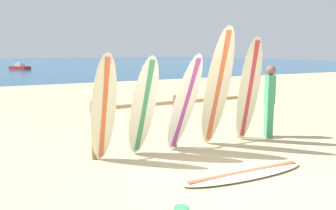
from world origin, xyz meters
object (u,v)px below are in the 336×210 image
object	(u,v)px
surfboard_rack	(175,113)
surfboard_leaning_center_left	(185,104)
surfboard_leaning_center	(217,88)
surfboard_lying_on_sand	(245,173)
surfboard_leaning_far_left	(104,108)
surfboard_leaning_center_right	(249,90)
surfboard_leaning_left	(143,107)
beachgoer_standing	(270,98)
small_boat_offshore	(20,67)

from	to	relation	value
surfboard_rack	surfboard_leaning_center_left	bearing A→B (deg)	-94.78
surfboard_rack	surfboard_leaning_center	distance (m)	1.02
surfboard_leaning_center	surfboard_lying_on_sand	bearing A→B (deg)	-110.30
surfboard_leaning_far_left	surfboard_leaning_center_right	distance (m)	3.32
surfboard_lying_on_sand	surfboard_leaning_center_right	bearing A→B (deg)	47.97
surfboard_rack	surfboard_lying_on_sand	size ratio (longest dim) A/B	1.51
surfboard_leaning_center_right	surfboard_lying_on_sand	size ratio (longest dim) A/B	0.98
surfboard_rack	surfboard_leaning_left	world-z (taller)	surfboard_leaning_left
surfboard_leaning_center_left	surfboard_leaning_center	distance (m)	0.84
beachgoer_standing	surfboard_rack	bearing A→B (deg)	174.08
surfboard_leaning_center_left	beachgoer_standing	xyz separation A→B (m)	(2.46, 0.20, -0.06)
surfboard_leaning_center_left	small_boat_offshore	world-z (taller)	surfboard_leaning_center_left
surfboard_lying_on_sand	small_boat_offshore	bearing A→B (deg)	89.08
surfboard_leaning_center_left	beachgoer_standing	world-z (taller)	surfboard_leaning_center_left
surfboard_leaning_center	small_boat_offshore	distance (m)	36.03
surfboard_leaning_left	surfboard_lying_on_sand	size ratio (longest dim) A/B	0.82
surfboard_leaning_far_left	surfboard_leaning_left	world-z (taller)	surfboard_leaning_far_left
surfboard_leaning_center_left	surfboard_leaning_center	world-z (taller)	surfboard_leaning_center
surfboard_leaning_center_right	beachgoer_standing	xyz separation A→B (m)	(0.75, 0.12, -0.24)
surfboard_lying_on_sand	surfboard_rack	bearing A→B (deg)	94.60
surfboard_rack	surfboard_leaning_center	size ratio (longest dim) A/B	1.42
surfboard_leaning_far_left	surfboard_leaning_center_left	size ratio (longest dim) A/B	1.01
beachgoer_standing	small_boat_offshore	bearing A→B (deg)	92.64
surfboard_leaning_far_left	surfboard_leaning_center	bearing A→B (deg)	-3.53
surfboard_leaning_far_left	surfboard_leaning_left	distance (m)	0.79
surfboard_leaning_left	small_boat_offshore	bearing A→B (deg)	87.41
surfboard_leaning_center	surfboard_leaning_center_right	xyz separation A→B (m)	(0.92, 0.08, -0.09)
surfboard_leaning_far_left	surfboard_lying_on_sand	bearing A→B (deg)	-44.04
surfboard_leaning_center_right	small_boat_offshore	bearing A→B (deg)	91.44
beachgoer_standing	small_boat_offshore	world-z (taller)	beachgoer_standing
surfboard_lying_on_sand	beachgoer_standing	bearing A→B (deg)	38.44
surfboard_leaning_left	surfboard_leaning_far_left	bearing A→B (deg)	-179.52
surfboard_leaning_center_left	small_boat_offshore	xyz separation A→B (m)	(0.81, 36.01, -0.74)
surfboard_leaning_center_right	surfboard_lying_on_sand	xyz separation A→B (m)	(-1.51, -1.67, -1.14)
surfboard_leaning_far_left	surfboard_leaning_center	xyz separation A→B (m)	(2.40, -0.15, 0.26)
surfboard_leaning_center_left	surfboard_leaning_center_right	size ratio (longest dim) A/B	0.85
surfboard_leaning_far_left	surfboard_leaning_center_left	xyz separation A→B (m)	(1.60, -0.15, -0.01)
surfboard_leaning_center	beachgoer_standing	bearing A→B (deg)	6.67
surfboard_leaning_left	surfboard_leaning_center	world-z (taller)	surfboard_leaning_center
surfboard_leaning_center_left	surfboard_lying_on_sand	distance (m)	1.87
surfboard_leaning_far_left	surfboard_lying_on_sand	xyz separation A→B (m)	(1.80, -1.74, -0.97)
surfboard_leaning_center_right	beachgoer_standing	bearing A→B (deg)	9.02
surfboard_rack	small_boat_offshore	xyz separation A→B (m)	(0.77, 35.57, -0.49)
surfboard_lying_on_sand	small_boat_offshore	world-z (taller)	small_boat_offshore
surfboard_leaning_center_right	small_boat_offshore	distance (m)	35.96
surfboard_lying_on_sand	surfboard_leaning_far_left	bearing A→B (deg)	135.96
beachgoer_standing	surfboard_leaning_left	bearing A→B (deg)	-179.29
surfboard_lying_on_sand	surfboard_leaning_left	bearing A→B (deg)	120.19
surfboard_leaning_center_right	surfboard_lying_on_sand	distance (m)	2.52
beachgoer_standing	small_boat_offshore	size ratio (longest dim) A/B	0.71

